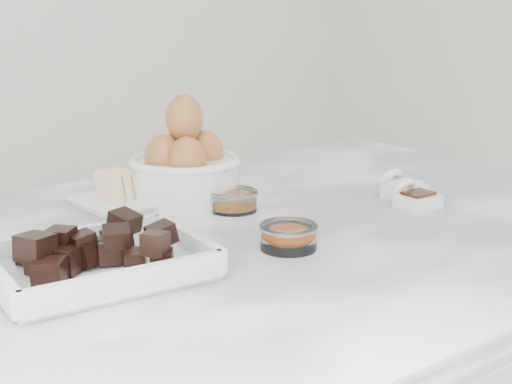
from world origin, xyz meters
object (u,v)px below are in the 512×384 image
sugar_ramekin (204,178)px  egg_bowl (185,167)px  butter_plate (125,195)px  honey_bowl (234,200)px  salt_spoon (401,187)px  vanilla_spoon (414,198)px  chocolate_dish (99,255)px  zest_bowl (288,235)px

sugar_ramekin → egg_bowl: size_ratio=0.49×
butter_plate → honey_bowl: butter_plate is taller
butter_plate → egg_bowl: bearing=-17.2°
butter_plate → salt_spoon: (0.38, -0.21, -0.00)m
egg_bowl → vanilla_spoon: size_ratio=2.41×
chocolate_dish → vanilla_spoon: size_ratio=3.45×
butter_plate → honey_bowl: bearing=-45.3°
sugar_ramekin → vanilla_spoon: sugar_ramekin is taller
egg_bowl → vanilla_spoon: bearing=-43.4°
honey_bowl → salt_spoon: size_ratio=0.97×
sugar_ramekin → salt_spoon: sugar_ramekin is taller
egg_bowl → zest_bowl: egg_bowl is taller
honey_bowl → zest_bowl: (-0.05, -0.18, 0.00)m
sugar_ramekin → vanilla_spoon: size_ratio=1.17×
zest_bowl → butter_plate: bearing=103.4°
butter_plate → zest_bowl: butter_plate is taller
egg_bowl → honey_bowl: 0.10m
chocolate_dish → honey_bowl: size_ratio=3.40×
egg_bowl → butter_plate: bearing=162.8°
sugar_ramekin → egg_bowl: bearing=-164.4°
egg_bowl → honey_bowl: bearing=-73.4°
zest_bowl → egg_bowl: bearing=86.1°
butter_plate → zest_bowl: (0.07, -0.30, -0.00)m
butter_plate → vanilla_spoon: size_ratio=1.99×
salt_spoon → sugar_ramekin: bearing=140.9°
butter_plate → sugar_ramekin: butter_plate is taller
butter_plate → zest_bowl: 0.31m
butter_plate → vanilla_spoon: 0.44m
chocolate_dish → salt_spoon: bearing=3.3°
honey_bowl → salt_spoon: salt_spoon is taller
chocolate_dish → honey_bowl: 0.30m
sugar_ramekin → egg_bowl: egg_bowl is taller
chocolate_dish → butter_plate: bearing=57.3°
chocolate_dish → zest_bowl: size_ratio=3.31×
vanilla_spoon → chocolate_dish: bearing=177.2°
egg_bowl → honey_bowl: (0.03, -0.09, -0.04)m
salt_spoon → butter_plate: bearing=150.4°
chocolate_dish → sugar_ramekin: bearing=38.2°
chocolate_dish → honey_bowl: (0.27, 0.13, -0.01)m
butter_plate → sugar_ramekin: size_ratio=1.70×
sugar_ramekin → honey_bowl: size_ratio=1.15×
chocolate_dish → egg_bowl: (0.25, 0.22, 0.03)m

